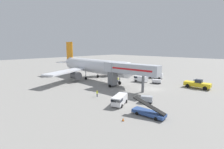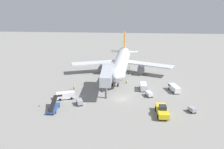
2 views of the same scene
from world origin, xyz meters
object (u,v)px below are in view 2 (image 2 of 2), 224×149
object	(u,v)px
pushback_tug	(162,110)
jet_bridge	(107,74)
baggage_cart_far_left	(192,109)
airplane_at_gate	(121,62)
baggage_cart_rear_left	(149,94)
service_van_mid_left	(143,86)
safety_cone_alpha	(39,105)
baggage_cart_near_right	(80,102)
belt_loader_truck	(53,107)
ground_crew_worker_foreground	(126,81)
ground_crew_worker_midground	(74,87)
service_van_rear_right	(65,95)
service_van_outer_right	(174,88)

from	to	relation	value
pushback_tug	jet_bridge	bearing A→B (deg)	136.06
jet_bridge	baggage_cart_far_left	world-z (taller)	jet_bridge
airplane_at_gate	baggage_cart_rear_left	xyz separation A→B (m)	(9.02, -21.13, -4.08)
service_van_mid_left	safety_cone_alpha	world-z (taller)	service_van_mid_left
baggage_cart_far_left	baggage_cart_near_right	bearing A→B (deg)	176.16
belt_loader_truck	safety_cone_alpha	size ratio (longest dim) A/B	10.34
jet_bridge	service_van_mid_left	distance (m)	12.07
airplane_at_gate	ground_crew_worker_foreground	xyz separation A→B (m)	(2.16, -10.50, -3.97)
baggage_cart_near_right	pushback_tug	bearing A→B (deg)	-11.15
belt_loader_truck	ground_crew_worker_midground	distance (m)	14.94
airplane_at_gate	ground_crew_worker_foreground	bearing A→B (deg)	-78.40
jet_bridge	ground_crew_worker_foreground	size ratio (longest dim) A/B	10.16
jet_bridge	safety_cone_alpha	xyz separation A→B (m)	(-16.42, -11.94, -5.23)
belt_loader_truck	ground_crew_worker_foreground	bearing A→B (deg)	51.53
service_van_mid_left	safety_cone_alpha	distance (m)	31.02
pushback_tug	service_van_rear_right	size ratio (longest dim) A/B	1.31
baggage_cart_rear_left	safety_cone_alpha	xyz separation A→B (m)	(-28.82, -9.30, -0.48)
baggage_cart_rear_left	baggage_cart_near_right	size ratio (longest dim) A/B	1.13
jet_bridge	ground_crew_worker_foreground	world-z (taller)	jet_bridge
airplane_at_gate	safety_cone_alpha	distance (m)	36.59
service_van_rear_right	belt_loader_truck	bearing A→B (deg)	-96.40
airplane_at_gate	ground_crew_worker_foreground	distance (m)	11.43
ground_crew_worker_midground	jet_bridge	bearing A→B (deg)	-4.98
service_van_mid_left	ground_crew_worker_foreground	size ratio (longest dim) A/B	2.72
baggage_cart_far_left	ground_crew_worker_midground	xyz separation A→B (m)	(-32.71, 12.92, 0.12)
baggage_cart_far_left	baggage_cart_near_right	size ratio (longest dim) A/B	0.86
ground_crew_worker_midground	service_van_outer_right	bearing A→B (deg)	2.42
baggage_cart_far_left	jet_bridge	bearing A→B (deg)	151.66
safety_cone_alpha	belt_loader_truck	bearing A→B (deg)	-24.04
service_van_outer_right	service_van_rear_right	distance (m)	32.51
service_van_outer_right	safety_cone_alpha	world-z (taller)	service_van_outer_right
belt_loader_truck	service_van_rear_right	size ratio (longest dim) A/B	1.10
baggage_cart_far_left	pushback_tug	bearing A→B (deg)	-163.54
service_van_outer_right	baggage_cart_rear_left	size ratio (longest dim) A/B	1.87
service_van_rear_right	baggage_cart_far_left	distance (m)	33.79
jet_bridge	baggage_cart_rear_left	size ratio (longest dim) A/B	5.42
baggage_cart_far_left	service_van_outer_right	bearing A→B (deg)	98.32
airplane_at_gate	service_van_rear_right	distance (m)	29.24
jet_bridge	service_van_outer_right	bearing A→B (deg)	6.22
jet_bridge	service_van_mid_left	world-z (taller)	jet_bridge
pushback_tug	service_van_outer_right	world-z (taller)	pushback_tug
belt_loader_truck	baggage_cart_rear_left	bearing A→B (deg)	24.98
airplane_at_gate	ground_crew_worker_midground	world-z (taller)	airplane_at_gate
belt_loader_truck	service_van_outer_right	world-z (taller)	belt_loader_truck
ground_crew_worker_foreground	pushback_tug	bearing A→B (deg)	-67.44
airplane_at_gate	ground_crew_worker_foreground	size ratio (longest dim) A/B	24.54
ground_crew_worker_midground	safety_cone_alpha	size ratio (longest dim) A/B	2.79
service_van_mid_left	ground_crew_worker_midground	xyz separation A→B (m)	(-21.39, -1.70, -0.33)
service_van_mid_left	baggage_cart_near_right	xyz separation A→B (m)	(-17.12, -12.72, -0.35)
safety_cone_alpha	ground_crew_worker_midground	bearing A→B (deg)	65.00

